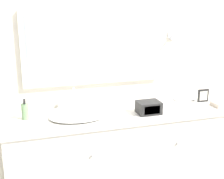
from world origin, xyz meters
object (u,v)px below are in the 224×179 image
(picture_frame, at_px, (203,96))
(appliance_box, at_px, (149,107))
(soap_bottle, at_px, (25,111))
(sink_basin, at_px, (78,115))

(picture_frame, bearing_deg, appliance_box, -166.96)
(soap_bottle, bearing_deg, sink_basin, -10.60)
(appliance_box, height_order, picture_frame, picture_frame)
(sink_basin, height_order, soap_bottle, sink_basin)
(sink_basin, height_order, picture_frame, sink_basin)
(soap_bottle, bearing_deg, appliance_box, -9.19)
(sink_basin, xyz_separation_m, soap_bottle, (-0.40, 0.08, 0.05))
(soap_bottle, relative_size, appliance_box, 0.89)
(appliance_box, xyz_separation_m, picture_frame, (0.60, 0.14, 0.01))
(sink_basin, distance_m, soap_bottle, 0.41)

